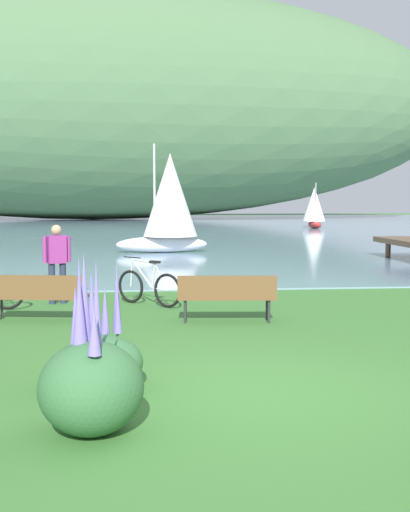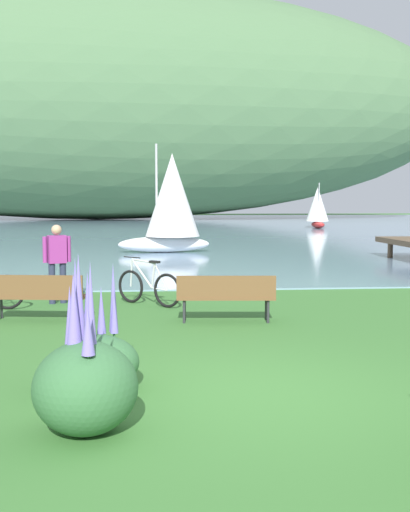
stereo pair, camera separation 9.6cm
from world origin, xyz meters
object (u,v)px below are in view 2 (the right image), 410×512
object	(u,v)px
park_bench_further_along	(226,294)
bicycle_beside_path	(148,287)
sailboat_nearest_to_shore	(171,202)
sailboat_toward_hillside	(318,207)
park_bench_near_camera	(36,293)
person_at_shoreline	(57,259)

from	to	relation	value
park_bench_further_along	bicycle_beside_path	bearing A→B (deg)	125.36
sailboat_nearest_to_shore	sailboat_toward_hillside	bearing A→B (deg)	61.28
park_bench_near_camera	sailboat_nearest_to_shore	distance (m)	15.27
person_at_shoreline	sailboat_nearest_to_shore	size ratio (longest dim) A/B	0.37
bicycle_beside_path	sailboat_nearest_to_shore	world-z (taller)	sailboat_nearest_to_shore
bicycle_beside_path	person_at_shoreline	size ratio (longest dim) A/B	0.79
bicycle_beside_path	sailboat_toward_hillside	world-z (taller)	sailboat_toward_hillside
bicycle_beside_path	person_at_shoreline	bearing A→B (deg)	168.44
sailboat_nearest_to_shore	bicycle_beside_path	bearing A→B (deg)	-93.95
bicycle_beside_path	sailboat_nearest_to_shore	xyz separation A→B (m)	(0.91, 13.26, 1.79)
sailboat_toward_hillside	park_bench_near_camera	bearing A→B (deg)	-112.31
park_bench_further_along	person_at_shoreline	xyz separation A→B (m)	(-3.39, 2.41, 0.46)
park_bench_near_camera	sailboat_toward_hillside	xyz separation A→B (m)	(15.49, 37.75, 1.22)
park_bench_further_along	sailboat_nearest_to_shore	size ratio (longest dim) A/B	0.40
park_bench_further_along	sailboat_nearest_to_shore	distance (m)	15.38
park_bench_near_camera	bicycle_beside_path	size ratio (longest dim) A/B	1.37
person_at_shoreline	park_bench_near_camera	bearing A→B (deg)	-92.43
park_bench_near_camera	sailboat_nearest_to_shore	xyz separation A→B (m)	(2.96, 14.88, 1.67)
park_bench_near_camera	park_bench_further_along	world-z (taller)	same
sailboat_nearest_to_shore	sailboat_toward_hillside	world-z (taller)	sailboat_nearest_to_shore
bicycle_beside_path	sailboat_toward_hillside	size ratio (longest dim) A/B	0.37
park_bench_further_along	sailboat_nearest_to_shore	xyz separation A→B (m)	(-0.51, 15.28, 1.67)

